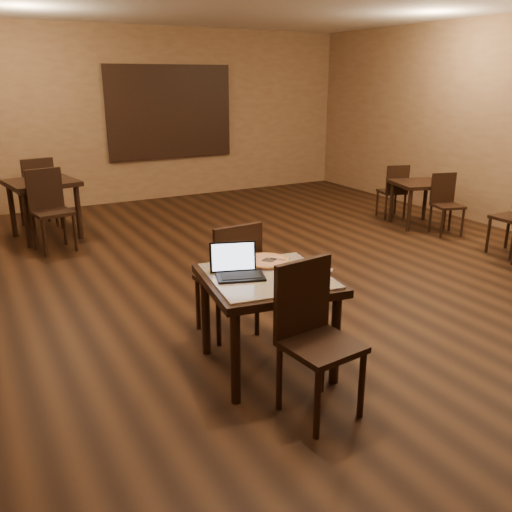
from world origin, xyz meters
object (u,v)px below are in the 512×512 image
tiled_table (267,288)px  laptop (237,267)px  other_table_a (419,189)px  pizza_pan (265,263)px  other_table_b (42,190)px  chair_main_far (232,274)px  other_table_b_chair_near (49,205)px  other_table_b_chair_far (38,189)px  chair_main_near (313,329)px  other_table_a_chair_far (394,188)px  other_table_a_chair_near (445,200)px

tiled_table → laptop: size_ratio=2.59×
other_table_a → pizza_pan: bearing=-133.4°
laptop → other_table_a: size_ratio=0.46×
tiled_table → other_table_b: other_table_b is taller
chair_main_far → laptop: 0.60m
other_table_b_chair_near → other_table_b_chair_far: 1.22m
chair_main_near → pizza_pan: chair_main_near is taller
chair_main_near → laptop: size_ratio=2.56×
chair_main_far → pizza_pan: (0.11, -0.37, 0.19)m
tiled_table → laptop: 0.28m
pizza_pan → other_table_a_chair_far: 4.91m
other_table_a → chair_main_near: bearing=-126.1°
laptop → other_table_b: (-0.71, 4.51, -0.15)m
chair_main_far → other_table_b_chair_near: other_table_b_chair_near is taller
other_table_b_chair_near → other_table_a: bearing=-24.9°
chair_main_far → pizza_pan: bearing=103.6°
tiled_table → other_table_a: size_ratio=1.19×
tiled_table → other_table_b_chair_far: (-0.90, 5.23, -0.07)m
other_table_a → other_table_a_chair_near: size_ratio=1.02×
tiled_table → chair_main_far: (0.01, 0.61, -0.08)m
tiled_table → chair_main_near: 0.61m
other_table_a_chair_near → other_table_b: (-5.05, 2.52, 0.18)m
chair_main_near → pizza_pan: bearing=74.9°
pizza_pan → other_table_b_chair_near: bearing=105.5°
other_table_a_chair_near → other_table_b: other_table_a_chair_near is taller
other_table_a_chair_far → other_table_b: bearing=-0.8°
pizza_pan → other_table_a_chair_far: (3.98, 2.86, -0.28)m
other_table_a_chair_far → other_table_b: (-5.01, 1.52, 0.18)m
tiled_table → other_table_a_chair_near: size_ratio=1.21×
other_table_a_chair_near → other_table_a_chair_far: 1.01m
pizza_pan → other_table_b: other_table_b is taller
other_table_a → chair_main_far: bearing=-138.2°
tiled_table → other_table_a: bearing=40.7°
other_table_a → other_table_b: other_table_b is taller
laptop → other_table_b_chair_near: 3.98m
chair_main_near → other_table_b_chair_near: (-0.92, 4.62, 0.01)m
other_table_a_chair_far → other_table_b_chair_near: (-5.03, 0.91, 0.10)m
other_table_b_chair_far → other_table_a: bearing=143.1°
laptop → other_table_b: 4.57m
other_table_a_chair_near → other_table_a_chair_far: same height
pizza_pan → other_table_b_chair_near: 3.92m
tiled_table → other_table_b: (-0.91, 4.62, 0.01)m
laptop → other_table_b_chair_near: bearing=119.0°
chair_main_far → other_table_a_chair_near: chair_main_far is taller
other_table_b_chair_near → pizza_pan: bearing=-83.8°
other_table_b_chair_near → other_table_b_chair_far: same height
chair_main_near → other_table_b_chair_far: (-0.89, 5.84, 0.01)m
other_table_a_chair_far → other_table_a_chair_near: bearing=108.4°
tiled_table → laptop: laptop is taller
other_table_b_chair_near → other_table_b_chair_far: bearing=79.3°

